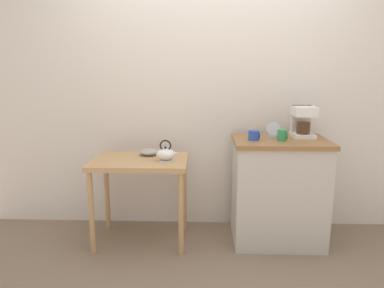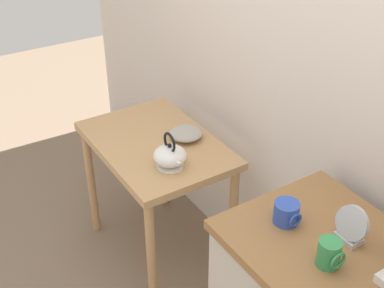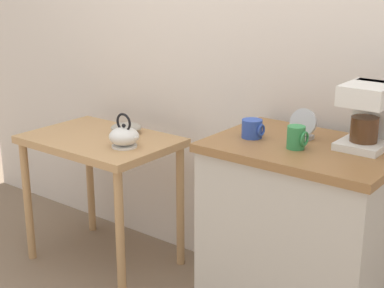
# 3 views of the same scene
# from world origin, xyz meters

# --- Properties ---
(back_wall) EXTENTS (4.40, 0.10, 2.80)m
(back_wall) POSITION_xyz_m (0.10, 0.43, 1.40)
(back_wall) COLOR silver
(back_wall) RESTS_ON ground_plane
(wooden_table) EXTENTS (0.79, 0.54, 0.73)m
(wooden_table) POSITION_xyz_m (-0.60, -0.00, 0.62)
(wooden_table) COLOR tan
(wooden_table) RESTS_ON ground_plane
(kitchen_counter) EXTENTS (0.77, 0.56, 0.89)m
(kitchen_counter) POSITION_xyz_m (0.57, 0.05, 0.45)
(kitchen_counter) COLOR #BCB7AD
(kitchen_counter) RESTS_ON ground_plane
(bowl_stoneware) EXTENTS (0.17, 0.17, 0.05)m
(bowl_stoneware) POSITION_xyz_m (-0.54, 0.14, 0.76)
(bowl_stoneware) COLOR #9E998C
(bowl_stoneware) RESTS_ON wooden_table
(teakettle) EXTENTS (0.19, 0.15, 0.17)m
(teakettle) POSITION_xyz_m (-0.37, -0.05, 0.78)
(teakettle) COLOR white
(teakettle) RESTS_ON wooden_table
(coffee_maker) EXTENTS (0.18, 0.22, 0.26)m
(coffee_maker) POSITION_xyz_m (0.77, 0.17, 1.04)
(coffee_maker) COLOR white
(coffee_maker) RESTS_ON kitchen_counter
(mug_blue) EXTENTS (0.09, 0.09, 0.08)m
(mug_blue) POSITION_xyz_m (0.34, 0.00, 0.93)
(mug_blue) COLOR #2D4CAD
(mug_blue) RESTS_ON kitchen_counter
(mug_tall_green) EXTENTS (0.08, 0.07, 0.09)m
(mug_tall_green) POSITION_xyz_m (0.56, -0.02, 0.94)
(mug_tall_green) COLOR #338C4C
(mug_tall_green) RESTS_ON kitchen_counter
(table_clock) EXTENTS (0.12, 0.06, 0.13)m
(table_clock) POSITION_xyz_m (0.52, 0.11, 0.95)
(table_clock) COLOR #B2B5BA
(table_clock) RESTS_ON kitchen_counter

